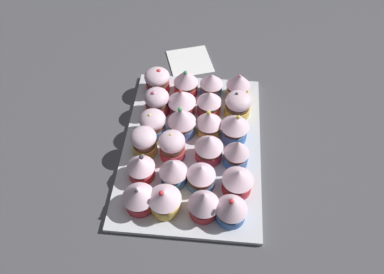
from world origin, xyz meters
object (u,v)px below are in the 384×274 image
object	(u,v)px
cupcake_19	(238,105)
cupcake_22	(238,180)
baking_tray	(192,146)
cupcake_1	(157,101)
cupcake_10	(173,171)
cupcake_21	(237,152)
cupcake_8	(182,121)
cupcake_16	(201,176)
cupcake_11	(165,199)
napkin	(190,61)
cupcake_0	(157,80)
cupcake_3	(144,142)
cupcake_14	(209,123)
cupcake_4	(141,167)
cupcake_9	(172,146)
cupcake_7	(182,102)
cupcake_18	(238,85)
cupcake_20	(235,127)
cupcake_23	(232,208)
cupcake_17	(204,203)
cupcake_6	(186,82)
cupcake_15	(209,147)
cupcake_5	(139,196)
cupcake_13	(209,103)
cupcake_2	(153,123)
cupcake_12	(211,84)

from	to	relation	value
cupcake_19	cupcake_22	distance (cm)	21.02
baking_tray	cupcake_1	distance (cm)	13.97
cupcake_10	cupcake_21	xyz separation A→B (cm)	(-5.77, 12.95, 0.04)
cupcake_8	cupcake_16	xyz separation A→B (cm)	(13.59, 5.42, -0.80)
cupcake_11	napkin	distance (cm)	46.21
cupcake_11	cupcake_21	xyz separation A→B (cm)	(-12.32, 13.91, 0.40)
cupcake_0	cupcake_3	xyz separation A→B (cm)	(19.71, -0.04, 0.40)
cupcake_10	cupcake_14	world-z (taller)	cupcake_10
baking_tray	napkin	bearing A→B (deg)	-173.75
cupcake_4	cupcake_9	xyz separation A→B (cm)	(-5.81, 5.92, 0.35)
cupcake_7	cupcake_18	xyz separation A→B (cm)	(-6.73, 13.34, 0.03)
cupcake_9	cupcake_22	bearing A→B (deg)	63.04
cupcake_18	cupcake_22	xyz separation A→B (cm)	(27.08, 0.28, -0.41)
cupcake_4	cupcake_10	size ratio (longest dim) A/B	0.90
cupcake_0	cupcake_20	xyz separation A→B (cm)	(13.98, 19.73, 0.51)
cupcake_7	cupcake_23	world-z (taller)	cupcake_23
cupcake_18	cupcake_17	bearing A→B (deg)	-10.69
cupcake_6	cupcake_17	world-z (taller)	cupcake_6
cupcake_0	cupcake_1	world-z (taller)	cupcake_1
cupcake_1	cupcake_15	bearing A→B (deg)	46.37
cupcake_1	cupcake_21	size ratio (longest dim) A/B	0.93
cupcake_3	cupcake_23	world-z (taller)	cupcake_23
cupcake_5	cupcake_14	world-z (taller)	cupcake_5
cupcake_6	cupcake_17	xyz separation A→B (cm)	(33.11, 6.82, 0.09)
cupcake_3	cupcake_18	world-z (taller)	cupcake_18
cupcake_13	napkin	xyz separation A→B (cm)	(-19.52, -6.47, -4.51)
cupcake_23	cupcake_3	bearing A→B (deg)	-126.11
baking_tray	cupcake_20	distance (cm)	10.81
cupcake_22	napkin	world-z (taller)	cupcake_22
cupcake_16	napkin	xyz separation A→B (cm)	(-39.84, -6.05, -4.24)
cupcake_17	napkin	bearing A→B (deg)	-171.36
baking_tray	cupcake_6	xyz separation A→B (cm)	(-16.52, -3.03, 4.47)
cupcake_6	cupcake_23	world-z (taller)	cupcake_6
cupcake_8	cupcake_19	world-z (taller)	cupcake_8
cupcake_0	cupcake_16	distance (cm)	30.10
cupcake_2	cupcake_8	distance (cm)	6.68
cupcake_12	cupcake_18	distance (cm)	6.66
baking_tray	cupcake_8	size ratio (longest dim) A/B	5.38
cupcake_8	napkin	size ratio (longest dim) A/B	0.71
cupcake_14	napkin	bearing A→B (deg)	-165.14
cupcake_20	cupcake_22	size ratio (longest dim) A/B	1.13
cupcake_2	cupcake_4	world-z (taller)	cupcake_2
cupcake_4	cupcake_23	size ratio (longest dim) A/B	0.88
cupcake_1	cupcake_6	world-z (taller)	cupcake_6
cupcake_19	cupcake_18	bearing A→B (deg)	-179.56
cupcake_9	cupcake_14	distance (cm)	10.56
cupcake_11	cupcake_14	xyz separation A→B (cm)	(-20.31, 7.51, 0.01)
cupcake_14	cupcake_22	size ratio (longest dim) A/B	1.04
cupcake_13	cupcake_8	bearing A→B (deg)	-40.91
cupcake_21	napkin	distance (cm)	36.50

